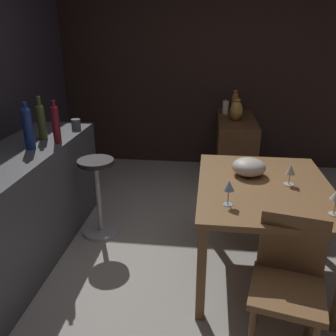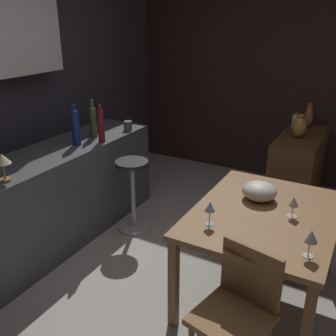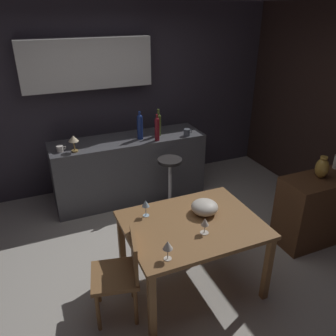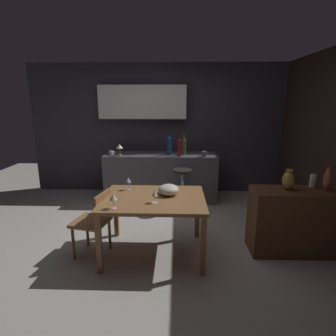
{
  "view_description": "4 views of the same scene",
  "coord_description": "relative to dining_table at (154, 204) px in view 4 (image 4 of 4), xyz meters",
  "views": [
    {
      "loc": [
        -2.3,
        0.01,
        1.79
      ],
      "look_at": [
        0.15,
        0.31,
        0.82
      ],
      "focal_mm": 37.36,
      "sensor_mm": 36.0,
      "label": 1
    },
    {
      "loc": [
        -2.3,
        -0.95,
        2.04
      ],
      "look_at": [
        0.1,
        0.38,
        0.92
      ],
      "focal_mm": 40.46,
      "sensor_mm": 36.0,
      "label": 2
    },
    {
      "loc": [
        -1.13,
        -2.71,
        2.55
      ],
      "look_at": [
        0.17,
        0.33,
        0.96
      ],
      "focal_mm": 36.46,
      "sensor_mm": 36.0,
      "label": 3
    },
    {
      "loc": [
        0.37,
        -3.5,
        1.88
      ],
      "look_at": [
        0.24,
        0.48,
        0.89
      ],
      "focal_mm": 29.01,
      "sensor_mm": 36.0,
      "label": 4
    }
  ],
  "objects": [
    {
      "name": "wine_glass_left",
      "position": [
        -0.35,
        0.28,
        0.21
      ],
      "size": [
        0.07,
        0.07,
        0.17
      ],
      "color": "silver",
      "rests_on": "dining_table"
    },
    {
      "name": "kitchen_counter",
      "position": [
        -0.02,
        1.92,
        -0.21
      ],
      "size": [
        2.1,
        0.6,
        0.9
      ],
      "primitive_type": "cube",
      "color": "#4C4C51",
      "rests_on": "ground_plane"
    },
    {
      "name": "dining_table",
      "position": [
        0.0,
        0.0,
        0.0
      ],
      "size": [
        1.24,
        0.96,
        0.74
      ],
      "color": "olive",
      "rests_on": "ground_plane"
    },
    {
      "name": "ground_plane",
      "position": [
        -0.1,
        0.41,
        -0.66
      ],
      "size": [
        9.0,
        9.0,
        0.0
      ],
      "primitive_type": "plane",
      "color": "#B7B2A8"
    },
    {
      "name": "chair_near_window",
      "position": [
        -0.71,
        -0.06,
        -0.19
      ],
      "size": [
        0.48,
        0.48,
        0.82
      ],
      "color": "olive",
      "rests_on": "ground_plane"
    },
    {
      "name": "fruit_bowl",
      "position": [
        0.18,
        0.1,
        0.15
      ],
      "size": [
        0.26,
        0.26,
        0.13
      ],
      "primitive_type": "ellipsoid",
      "color": "beige",
      "rests_on": "dining_table"
    },
    {
      "name": "wine_glass_center",
      "position": [
        -0.4,
        -0.36,
        0.22
      ],
      "size": [
        0.08,
        0.08,
        0.17
      ],
      "color": "silver",
      "rests_on": "dining_table"
    },
    {
      "name": "vase_brass",
      "position": [
        1.64,
        0.12,
        0.28
      ],
      "size": [
        0.14,
        0.14,
        0.25
      ],
      "color": "#B78C38",
      "rests_on": "sideboard_cabinet"
    },
    {
      "name": "wine_bottle_ruby",
      "position": [
        0.32,
        1.7,
        0.42
      ],
      "size": [
        0.06,
        0.06,
        0.36
      ],
      "color": "maroon",
      "rests_on": "kitchen_counter"
    },
    {
      "name": "counter_lamp",
      "position": [
        -0.76,
        1.74,
        0.4
      ],
      "size": [
        0.13,
        0.13,
        0.21
      ],
      "color": "#A58447",
      "rests_on": "kitchen_counter"
    },
    {
      "name": "sideboard_cabinet",
      "position": [
        1.77,
        0.1,
        -0.25
      ],
      "size": [
        1.1,
        0.44,
        0.82
      ],
      "primitive_type": "cube",
      "color": "#56351E",
      "rests_on": "ground_plane"
    },
    {
      "name": "vase_copper",
      "position": [
        2.09,
        0.11,
        0.3
      ],
      "size": [
        0.09,
        0.09,
        0.28
      ],
      "color": "#B26038",
      "rests_on": "sideboard_cabinet"
    },
    {
      "name": "cup_white",
      "position": [
        -0.93,
        1.81,
        0.28
      ],
      "size": [
        0.12,
        0.08,
        0.08
      ],
      "color": "white",
      "rests_on": "kitchen_counter"
    },
    {
      "name": "wine_bottle_cobalt",
      "position": [
        0.13,
        1.84,
        0.43
      ],
      "size": [
        0.08,
        0.08,
        0.38
      ],
      "color": "navy",
      "rests_on": "kitchen_counter"
    },
    {
      "name": "wall_kitchen_back",
      "position": [
        -0.16,
        2.49,
        0.76
      ],
      "size": [
        5.2,
        0.33,
        2.6
      ],
      "color": "#38333D",
      "rests_on": "ground_plane"
    },
    {
      "name": "cup_slate",
      "position": [
        0.77,
        1.7,
        0.29
      ],
      "size": [
        0.12,
        0.09,
        0.1
      ],
      "color": "#515660",
      "rests_on": "kitchen_counter"
    },
    {
      "name": "wall_side_right",
      "position": [
        2.45,
        0.71,
        0.64
      ],
      "size": [
        0.1,
        4.4,
        2.6
      ],
      "primitive_type": "cube",
      "color": "#33231E",
      "rests_on": "ground_plane"
    },
    {
      "name": "pillar_candle_tall",
      "position": [
        1.98,
        0.23,
        0.24
      ],
      "size": [
        0.07,
        0.07,
        0.19
      ],
      "color": "white",
      "rests_on": "sideboard_cabinet"
    },
    {
      "name": "wine_glass_right",
      "position": [
        0.03,
        -0.17,
        0.19
      ],
      "size": [
        0.08,
        0.08,
        0.15
      ],
      "color": "silver",
      "rests_on": "dining_table"
    },
    {
      "name": "wine_bottle_olive",
      "position": [
        0.41,
        1.87,
        0.42
      ],
      "size": [
        0.07,
        0.07,
        0.37
      ],
      "color": "#475623",
      "rests_on": "kitchen_counter"
    },
    {
      "name": "bar_stool",
      "position": [
        0.38,
        1.4,
        -0.26
      ],
      "size": [
        0.34,
        0.34,
        0.73
      ],
      "color": "#262323",
      "rests_on": "ground_plane"
    }
  ]
}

